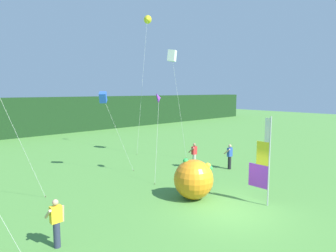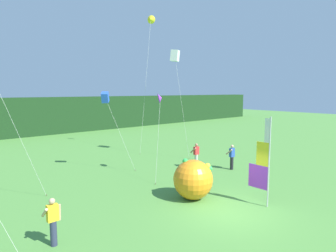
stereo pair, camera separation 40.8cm
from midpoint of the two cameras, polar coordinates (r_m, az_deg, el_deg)
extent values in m
plane|color=#518E3D|center=(13.16, 12.57, -16.16)|extent=(120.00, 120.00, 0.00)
cube|color=#193819|center=(36.82, -25.39, 1.64)|extent=(80.00, 2.40, 4.35)
cylinder|color=#B7B7BC|center=(13.65, 19.89, -6.69)|extent=(0.06, 0.06, 4.02)
cube|color=purple|center=(14.08, 17.92, -9.35)|extent=(0.02, 0.97, 1.07)
cube|color=yellow|center=(13.74, 18.74, -5.19)|extent=(0.02, 0.60, 1.07)
cube|color=white|center=(13.47, 19.59, -0.83)|extent=(0.02, 0.23, 1.07)
cylinder|color=black|center=(19.71, 12.89, -7.07)|extent=(0.22, 0.22, 0.84)
cube|color=#284CA8|center=(19.56, 12.95, -5.05)|extent=(0.36, 0.20, 0.57)
sphere|color=tan|center=(19.48, 12.98, -3.88)|extent=(0.20, 0.20, 0.20)
cylinder|color=tan|center=(19.40, 12.40, -4.95)|extent=(0.09, 0.48, 0.42)
cylinder|color=tan|center=(19.75, 13.32, -5.05)|extent=(0.09, 0.14, 0.56)
cylinder|color=#2D334C|center=(10.91, -20.35, -19.00)|extent=(0.22, 0.22, 0.85)
cube|color=yellow|center=(10.63, -20.52, -15.57)|extent=(0.36, 0.20, 0.56)
sphere|color=tan|center=(10.49, -20.61, -13.55)|extent=(0.20, 0.20, 0.20)
cylinder|color=tan|center=(10.59, -21.86, -15.40)|extent=(0.09, 0.48, 0.42)
cylinder|color=tan|center=(10.73, -19.33, -15.57)|extent=(0.09, 0.14, 0.56)
cylinder|color=#B7B2A3|center=(19.60, 6.10, -6.87)|extent=(0.22, 0.22, 0.94)
cube|color=red|center=(19.44, 6.13, -4.77)|extent=(0.36, 0.20, 0.52)
sphere|color=#A37556|center=(19.37, 6.15, -3.67)|extent=(0.20, 0.20, 0.20)
cylinder|color=#A37556|center=(19.31, 5.53, -4.74)|extent=(0.09, 0.48, 0.42)
cylinder|color=#A37556|center=(19.62, 6.57, -4.85)|extent=(0.09, 0.14, 0.56)
sphere|color=orange|center=(14.12, 5.74, -10.34)|extent=(1.89, 1.89, 1.89)
sphere|color=green|center=(14.13, 8.93, -8.17)|extent=(0.26, 0.26, 0.26)
sphere|color=green|center=(13.98, 4.22, -6.85)|extent=(0.26, 0.26, 0.26)
sphere|color=yellow|center=(14.06, 8.53, -7.68)|extent=(0.26, 0.26, 0.26)
cylinder|color=brown|center=(16.37, -1.75, -11.18)|extent=(0.03, 0.03, 0.08)
cylinder|color=silver|center=(16.53, -1.27, -2.75)|extent=(1.17, 0.96, 4.70)
cone|color=purple|center=(17.03, -0.82, 5.48)|extent=(0.56, 0.64, 0.59)
cylinder|color=brown|center=(23.80, -4.98, -5.45)|extent=(0.03, 0.03, 0.08)
cylinder|color=silver|center=(23.99, -3.93, 7.66)|extent=(1.66, 0.60, 10.89)
cone|color=yellow|center=(25.39, -2.88, 20.03)|extent=(0.60, 0.73, 0.69)
cylinder|color=brown|center=(15.77, -21.88, -12.40)|extent=(0.03, 0.03, 0.08)
cylinder|color=brown|center=(19.12, -5.75, -8.55)|extent=(0.03, 0.03, 0.08)
cylinder|color=silver|center=(18.62, -8.60, -1.71)|extent=(1.53, 0.99, 4.72)
cube|color=blue|center=(18.45, -11.53, 5.50)|extent=(0.71, 0.73, 0.72)
cylinder|color=brown|center=(22.41, 4.69, -6.23)|extent=(0.03, 0.03, 0.08)
cylinder|color=silver|center=(21.99, 3.32, 3.57)|extent=(0.63, 0.99, 7.70)
cube|color=white|center=(22.25, 1.91, 13.54)|extent=(0.77, 0.80, 0.86)
camera|label=1|loc=(0.20, -89.19, 0.10)|focal=31.29mm
camera|label=2|loc=(0.20, 90.81, -0.10)|focal=31.29mm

